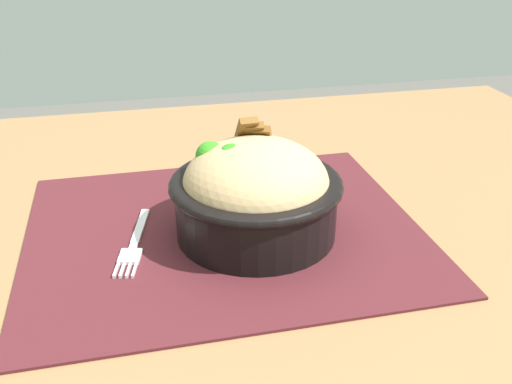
{
  "coord_description": "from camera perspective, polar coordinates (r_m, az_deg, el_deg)",
  "views": [
    {
      "loc": [
        0.08,
        0.56,
        1.09
      ],
      "look_at": [
        -0.04,
        0.02,
        0.82
      ],
      "focal_mm": 40.81,
      "sensor_mm": 36.0,
      "label": 1
    }
  ],
  "objects": [
    {
      "name": "fork",
      "position": [
        0.63,
        -11.84,
        -5.01
      ],
      "size": [
        0.04,
        0.14,
        0.0
      ],
      "color": "silver",
      "rests_on": "placemat"
    },
    {
      "name": "bowl",
      "position": [
        0.62,
        -0.04,
        -0.01
      ],
      "size": [
        0.18,
        0.18,
        0.12
      ],
      "color": "black",
      "rests_on": "placemat"
    },
    {
      "name": "placemat",
      "position": [
        0.65,
        -3.11,
        -3.75
      ],
      "size": [
        0.43,
        0.36,
        0.0
      ],
      "primitive_type": "cube",
      "rotation": [
        0.0,
        0.0,
        0.01
      ],
      "color": "#47191E",
      "rests_on": "table"
    },
    {
      "name": "table",
      "position": [
        0.7,
        -3.97,
        -9.19
      ],
      "size": [
        1.25,
        0.9,
        0.77
      ],
      "color": "olive",
      "rests_on": "ground_plane"
    }
  ]
}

